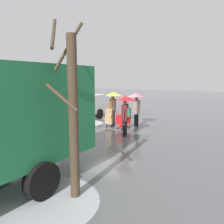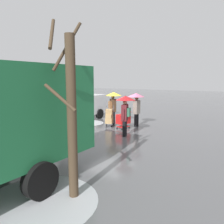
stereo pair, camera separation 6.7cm
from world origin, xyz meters
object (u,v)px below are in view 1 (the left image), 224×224
pedestrian_pink_side (113,100)px  pedestrian_white_side (136,102)px  pedestrian_black_side (125,106)px  bare_tree_near (72,114)px  hand_dolly_boxes (109,117)px  cargo_van_parked_right (72,105)px  shopping_cart_vendor (123,119)px

pedestrian_pink_side → pedestrian_white_side: size_ratio=1.00×
pedestrian_black_side → bare_tree_near: size_ratio=0.48×
hand_dolly_boxes → pedestrian_black_side: bearing=143.6°
pedestrian_black_side → bare_tree_near: 6.28m
hand_dolly_boxes → pedestrian_white_side: 1.92m
pedestrian_pink_side → bare_tree_near: bearing=115.4°
hand_dolly_boxes → pedestrian_pink_side: pedestrian_pink_side is taller
hand_dolly_boxes → cargo_van_parked_right: bearing=-3.2°
shopping_cart_vendor → cargo_van_parked_right: bearing=-2.6°
shopping_cart_vendor → pedestrian_black_side: (-0.89, 1.38, 1.00)m
hand_dolly_boxes → pedestrian_white_side: size_ratio=0.61×
shopping_cart_vendor → pedestrian_pink_side: (1.28, -0.92, 1.00)m
pedestrian_pink_side → shopping_cart_vendor: bearing=144.3°
pedestrian_white_side → bare_tree_near: bearing=105.2°
pedestrian_black_side → bare_tree_near: bare_tree_near is taller
cargo_van_parked_right → pedestrian_pink_side: cargo_van_parked_right is taller
pedestrian_black_side → bare_tree_near: bearing=106.4°
pedestrian_white_side → shopping_cart_vendor: bearing=64.5°
cargo_van_parked_right → shopping_cart_vendor: size_ratio=5.14×
hand_dolly_boxes → pedestrian_white_side: pedestrian_white_side is taller
shopping_cart_vendor → pedestrian_white_side: 1.41m
shopping_cart_vendor → hand_dolly_boxes: hand_dolly_boxes is taller
pedestrian_black_side → pedestrian_pink_side: bearing=-46.6°
shopping_cart_vendor → hand_dolly_boxes: 1.00m
hand_dolly_boxes → pedestrian_black_side: 2.54m
pedestrian_black_side → bare_tree_near: (-1.77, 6.00, 0.58)m
pedestrian_white_side → pedestrian_black_side: bearing=101.8°
shopping_cart_vendor → bare_tree_near: (-2.66, 7.38, 1.58)m
pedestrian_pink_side → pedestrian_black_side: size_ratio=1.00×
hand_dolly_boxes → pedestrian_pink_side: bearing=-73.0°
cargo_van_parked_right → hand_dolly_boxes: 3.25m
hand_dolly_boxes → bare_tree_near: size_ratio=0.30×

